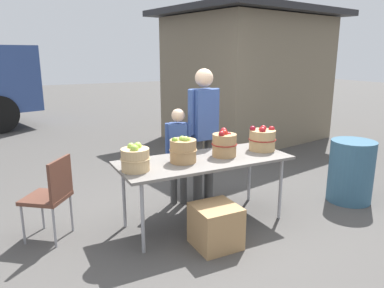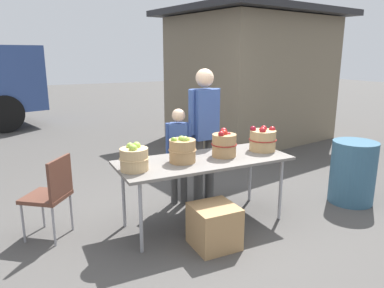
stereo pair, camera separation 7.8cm
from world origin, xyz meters
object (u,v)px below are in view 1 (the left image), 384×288
(vendor_adult, at_px, (204,125))
(apple_basket_green_1, at_px, (183,150))
(apple_basket_red_0, at_px, (224,144))
(child_customer, at_px, (178,149))
(trash_barrel, at_px, (351,171))
(apple_basket_green_0, at_px, (135,158))
(apple_basket_red_1, at_px, (262,139))
(produce_crate, at_px, (216,226))
(folding_chair, at_px, (52,192))
(market_table, at_px, (204,163))

(vendor_adult, bearing_deg, apple_basket_green_1, 41.43)
(apple_basket_red_0, relative_size, child_customer, 0.25)
(child_customer, distance_m, trash_barrel, 2.23)
(vendor_adult, bearing_deg, apple_basket_red_0, 80.02)
(apple_basket_green_0, height_order, trash_barrel, apple_basket_green_0)
(apple_basket_red_0, xyz_separation_m, apple_basket_red_1, (0.54, 0.02, -0.01))
(apple_basket_red_1, bearing_deg, apple_basket_green_0, -177.75)
(apple_basket_red_1, xyz_separation_m, trash_barrel, (1.19, -0.32, -0.48))
(apple_basket_green_0, xyz_separation_m, child_customer, (0.77, 0.67, -0.16))
(apple_basket_green_1, distance_m, apple_basket_red_0, 0.51)
(apple_basket_red_0, distance_m, trash_barrel, 1.82)
(apple_basket_green_0, xyz_separation_m, vendor_adult, (1.11, 0.63, 0.12))
(produce_crate, bearing_deg, trash_barrel, 5.51)
(apple_basket_red_0, distance_m, vendor_adult, 0.60)
(apple_basket_red_1, relative_size, produce_crate, 0.77)
(vendor_adult, height_order, folding_chair, vendor_adult)
(apple_basket_green_0, height_order, folding_chair, apple_basket_green_0)
(market_table, bearing_deg, apple_basket_green_1, 179.61)
(apple_basket_green_1, height_order, apple_basket_red_1, apple_basket_red_1)
(trash_barrel, relative_size, produce_crate, 1.88)
(apple_basket_green_1, relative_size, child_customer, 0.24)
(apple_basket_green_0, distance_m, apple_basket_red_1, 1.59)
(apple_basket_green_0, distance_m, trash_barrel, 2.83)
(apple_basket_red_1, distance_m, folding_chair, 2.39)
(apple_basket_red_0, bearing_deg, apple_basket_green_1, 179.84)
(market_table, relative_size, apple_basket_green_1, 6.39)
(trash_barrel, bearing_deg, apple_basket_red_0, 170.17)
(apple_basket_red_0, height_order, produce_crate, apple_basket_red_0)
(apple_basket_green_1, height_order, apple_basket_red_0, apple_basket_red_0)
(apple_basket_green_0, height_order, vendor_adult, vendor_adult)
(market_table, bearing_deg, apple_basket_red_1, 1.28)
(produce_crate, bearing_deg, folding_chair, 147.53)
(market_table, relative_size, trash_barrel, 2.38)
(folding_chair, height_order, trash_barrel, folding_chair)
(market_table, bearing_deg, vendor_adult, 62.13)
(apple_basket_red_0, xyz_separation_m, trash_barrel, (1.73, -0.30, -0.49))
(apple_basket_red_1, bearing_deg, apple_basket_green_1, -179.13)
(apple_basket_red_0, height_order, child_customer, child_customer)
(apple_basket_red_0, relative_size, apple_basket_red_1, 0.94)
(apple_basket_green_1, xyz_separation_m, produce_crate, (0.11, -0.51, -0.67))
(apple_basket_red_0, bearing_deg, market_table, -179.92)
(trash_barrel, bearing_deg, market_table, 171.40)
(trash_barrel, bearing_deg, produce_crate, -174.49)
(apple_basket_green_1, xyz_separation_m, vendor_adult, (0.57, 0.58, 0.11))
(produce_crate, bearing_deg, vendor_adult, 67.19)
(apple_basket_red_1, xyz_separation_m, produce_crate, (-0.94, -0.52, -0.67))
(vendor_adult, relative_size, produce_crate, 3.98)
(apple_basket_green_0, bearing_deg, child_customer, 40.82)
(market_table, height_order, produce_crate, market_table)
(apple_basket_green_1, xyz_separation_m, apple_basket_red_0, (0.51, -0.00, 0.01))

